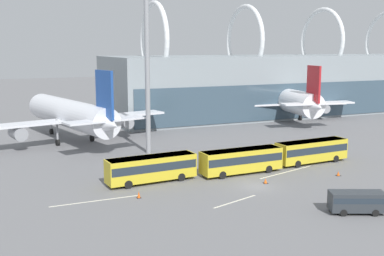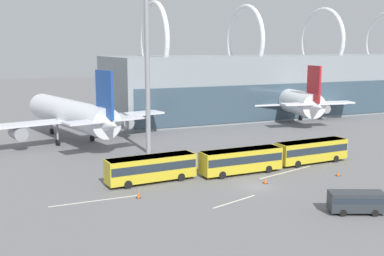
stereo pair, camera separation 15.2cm
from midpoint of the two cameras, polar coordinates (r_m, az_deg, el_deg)
ground_plane at (r=58.41m, az=7.57°, el=-6.89°), size 440.00×440.00×0.00m
terminal_building at (r=131.12m, az=14.99°, el=5.38°), size 111.94×25.48×26.50m
airliner_at_gate_near at (r=85.56m, az=-13.95°, el=1.56°), size 34.42×33.45×13.06m
airliner_at_gate_far at (r=110.95m, az=11.11°, el=3.33°), size 31.82×33.97×12.83m
shuttle_bus_0 at (r=59.39m, az=-4.79°, el=-4.65°), size 11.41×3.38×3.26m
shuttle_bus_1 at (r=63.49m, az=5.92°, el=-3.73°), size 11.32×2.90×3.26m
shuttle_bus_2 at (r=71.00m, az=14.05°, el=-2.54°), size 11.39×3.26×3.26m
service_van_foreground at (r=51.35m, az=18.99°, el=-8.15°), size 5.77×4.13×2.19m
floodlight_mast at (r=74.22m, az=-5.31°, el=10.23°), size 2.26×2.26×30.88m
lane_stripe_1 at (r=65.64m, az=11.20°, el=-5.14°), size 10.17×3.09×0.01m
lane_stripe_2 at (r=53.74m, az=-11.30°, el=-8.46°), size 9.91×0.29×0.01m
lane_stripe_3 at (r=52.71m, az=5.16°, el=-8.67°), size 6.30×2.29×0.01m
traffic_cone_0 at (r=59.82m, az=8.75°, el=-6.23°), size 0.55×0.55×0.61m
traffic_cone_1 at (r=53.92m, az=-6.29°, el=-7.85°), size 0.49×0.49×0.77m
traffic_cone_2 at (r=65.34m, az=17.00°, el=-5.19°), size 0.56×0.56×0.60m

